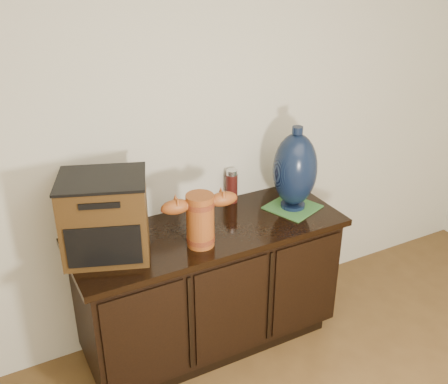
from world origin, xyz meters
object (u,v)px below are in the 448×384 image
sideboard (210,286)px  tv_radio (105,217)px  terracotta_vessel (200,217)px  lamp_base (295,170)px  spray_can (232,186)px

sideboard → tv_radio: size_ratio=3.01×
sideboard → terracotta_vessel: 0.55m
terracotta_vessel → lamp_base: bearing=17.6°
lamp_base → spray_can: 0.38m
terracotta_vessel → spray_can: 0.50m
sideboard → spray_can: 0.58m
lamp_base → spray_can: size_ratio=2.39×
sideboard → tv_radio: bearing=178.2°
sideboard → spray_can: spray_can is taller
sideboard → terracotta_vessel: bearing=-131.0°
lamp_base → spray_can: lamp_base is taller
sideboard → lamp_base: bearing=-0.8°
terracotta_vessel → lamp_base: 0.64m
sideboard → spray_can: size_ratio=7.39×
sideboard → spray_can: (0.26, 0.22, 0.47)m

